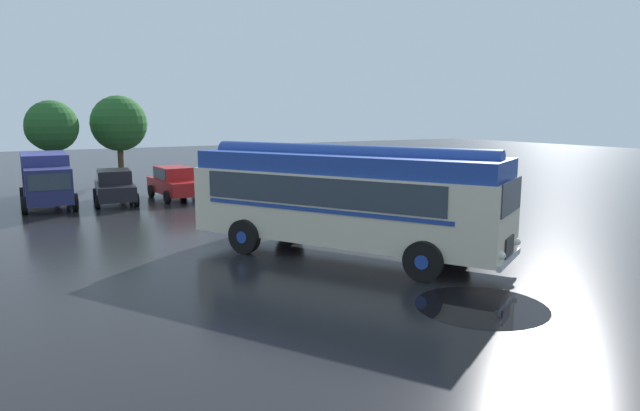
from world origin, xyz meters
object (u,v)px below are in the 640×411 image
vintage_bus (344,197)px  car_near_left (115,186)px  car_mid_right (221,179)px  traffic_cone (466,251)px  box_van (46,178)px  car_mid_left (175,182)px

vintage_bus → car_near_left: 15.19m
vintage_bus → car_mid_right: size_ratio=2.27×
car_near_left → car_mid_right: (5.71, 0.51, 0.00)m
car_mid_right → car_near_left: bearing=-174.9°
vintage_bus → traffic_cone: vintage_bus is taller
traffic_cone → car_near_left: bearing=113.6°
car_near_left → traffic_cone: car_near_left is taller
car_mid_right → box_van: box_van is taller
vintage_bus → car_near_left: bearing=106.4°
car_mid_left → car_mid_right: bearing=8.0°
car_near_left → traffic_cone: (7.32, -16.74, -0.57)m
box_van → traffic_cone: 20.41m
vintage_bus → car_mid_left: vintage_bus is taller
vintage_bus → box_van: (-7.26, 15.38, -0.53)m
car_mid_right → traffic_cone: size_ratio=7.99×
car_mid_right → traffic_cone: 17.33m
box_van → vintage_bus: bearing=-64.7°
car_near_left → vintage_bus: bearing=-73.6°
vintage_bus → car_mid_left: 14.76m
vintage_bus → car_mid_right: vintage_bus is taller
vintage_bus → car_mid_left: size_ratio=2.32×
car_mid_right → traffic_cone: car_mid_right is taller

